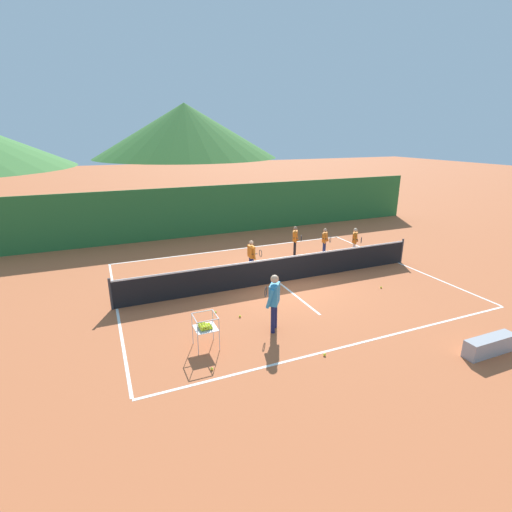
# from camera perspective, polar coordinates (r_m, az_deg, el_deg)

# --- Properties ---
(ground_plane) EXTENTS (120.00, 120.00, 0.00)m
(ground_plane) POSITION_cam_1_polar(r_m,az_deg,el_deg) (14.23, 3.42, -3.96)
(ground_plane) COLOR #BC6038
(line_baseline_near) EXTENTS (11.47, 0.08, 0.01)m
(line_baseline_near) POSITION_cam_1_polar(r_m,az_deg,el_deg) (10.66, 14.96, -12.62)
(line_baseline_near) COLOR white
(line_baseline_near) RESTS_ON ground
(line_baseline_far) EXTENTS (11.47, 0.08, 0.01)m
(line_baseline_far) POSITION_cam_1_polar(r_m,az_deg,el_deg) (18.23, -2.99, 1.06)
(line_baseline_far) COLOR white
(line_baseline_far) RESTS_ON ground
(line_sideline_west) EXTENTS (0.08, 9.32, 0.01)m
(line_sideline_west) POSITION_cam_1_polar(r_m,az_deg,el_deg) (12.95, -20.21, -7.44)
(line_sideline_west) COLOR white
(line_sideline_west) RESTS_ON ground
(line_sideline_east) EXTENTS (0.08, 9.32, 0.01)m
(line_sideline_east) POSITION_cam_1_polar(r_m,az_deg,el_deg) (17.42, 20.60, -0.94)
(line_sideline_east) COLOR white
(line_sideline_east) RESTS_ON ground
(line_service_center) EXTENTS (0.08, 5.82, 0.01)m
(line_service_center) POSITION_cam_1_polar(r_m,az_deg,el_deg) (14.23, 3.42, -3.95)
(line_service_center) COLOR white
(line_service_center) RESTS_ON ground
(tennis_net) EXTENTS (11.81, 0.08, 1.05)m
(tennis_net) POSITION_cam_1_polar(r_m,az_deg,el_deg) (14.05, 3.45, -2.08)
(tennis_net) COLOR #333338
(tennis_net) RESTS_ON ground
(instructor) EXTENTS (0.58, 0.82, 1.66)m
(instructor) POSITION_cam_1_polar(r_m,az_deg,el_deg) (10.53, 2.73, -6.26)
(instructor) COLOR #191E4C
(instructor) RESTS_ON ground
(student_0) EXTENTS (0.41, 0.65, 1.35)m
(student_0) POSITION_cam_1_polar(r_m,az_deg,el_deg) (14.83, -0.66, 0.34)
(student_0) COLOR navy
(student_0) RESTS_ON ground
(student_1) EXTENTS (0.45, 0.71, 1.32)m
(student_1) POSITION_cam_1_polar(r_m,az_deg,el_deg) (17.24, 5.95, 2.72)
(student_1) COLOR black
(student_1) RESTS_ON ground
(student_2) EXTENTS (0.46, 0.66, 1.22)m
(student_2) POSITION_cam_1_polar(r_m,az_deg,el_deg) (17.47, 10.35, 2.53)
(student_2) COLOR navy
(student_2) RESTS_ON ground
(student_3) EXTENTS (0.48, 0.69, 1.30)m
(student_3) POSITION_cam_1_polar(r_m,az_deg,el_deg) (17.51, 14.69, 2.42)
(student_3) COLOR silver
(student_3) RESTS_ON ground
(ball_cart) EXTENTS (0.58, 0.58, 0.90)m
(ball_cart) POSITION_cam_1_polar(r_m,az_deg,el_deg) (9.97, -7.71, -10.48)
(ball_cart) COLOR #B7B7BC
(ball_cart) RESTS_ON ground
(tennis_ball_0) EXTENTS (0.07, 0.07, 0.07)m
(tennis_ball_0) POSITION_cam_1_polar(r_m,az_deg,el_deg) (14.40, 18.32, -4.49)
(tennis_ball_0) COLOR yellow
(tennis_ball_0) RESTS_ON ground
(tennis_ball_1) EXTENTS (0.07, 0.07, 0.07)m
(tennis_ball_1) POSITION_cam_1_polar(r_m,az_deg,el_deg) (11.63, -2.43, -9.05)
(tennis_ball_1) COLOR yellow
(tennis_ball_1) RESTS_ON ground
(tennis_ball_2) EXTENTS (0.07, 0.07, 0.07)m
(tennis_ball_2) POSITION_cam_1_polar(r_m,az_deg,el_deg) (11.94, -6.11, -8.40)
(tennis_ball_2) COLOR yellow
(tennis_ball_2) RESTS_ON ground
(tennis_ball_3) EXTENTS (0.07, 0.07, 0.07)m
(tennis_ball_3) POSITION_cam_1_polar(r_m,az_deg,el_deg) (13.52, 3.26, -5.04)
(tennis_ball_3) COLOR yellow
(tennis_ball_3) RESTS_ON ground
(tennis_ball_4) EXTENTS (0.07, 0.07, 0.07)m
(tennis_ball_4) POSITION_cam_1_polar(r_m,az_deg,el_deg) (9.37, -6.66, -16.51)
(tennis_ball_4) COLOR yellow
(tennis_ball_4) RESTS_ON ground
(tennis_ball_5) EXTENTS (0.07, 0.07, 0.07)m
(tennis_ball_5) POSITION_cam_1_polar(r_m,az_deg,el_deg) (9.96, 10.29, -14.41)
(tennis_ball_5) COLOR yellow
(tennis_ball_5) RESTS_ON ground
(windscreen_fence) EXTENTS (25.24, 0.08, 2.67)m
(windscreen_fence) POSITION_cam_1_polar(r_m,az_deg,el_deg) (20.75, -6.00, 6.87)
(windscreen_fence) COLOR #286B33
(windscreen_fence) RESTS_ON ground
(courtside_bench) EXTENTS (1.50, 0.36, 0.46)m
(courtside_bench) POSITION_cam_1_polar(r_m,az_deg,el_deg) (11.43, 31.71, -11.39)
(courtside_bench) COLOR #99999E
(courtside_bench) RESTS_ON ground
(hill_0) EXTENTS (39.97, 39.97, 11.49)m
(hill_0) POSITION_cam_1_polar(r_m,az_deg,el_deg) (88.84, -10.60, 18.06)
(hill_0) COLOR #38702D
(hill_0) RESTS_ON ground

